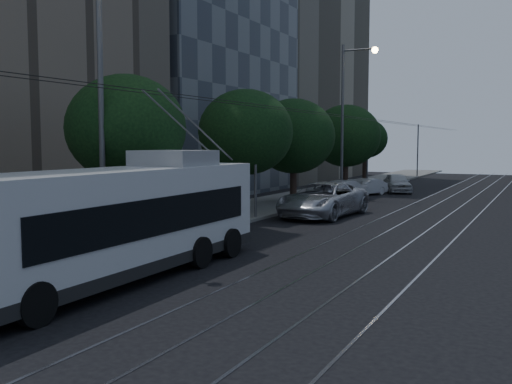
{
  "coord_description": "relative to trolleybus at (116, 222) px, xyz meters",
  "views": [
    {
      "loc": [
        8.08,
        -15.86,
        3.99
      ],
      "look_at": [
        -1.59,
        2.87,
        2.14
      ],
      "focal_mm": 40.0,
      "sensor_mm": 36.0,
      "label": 1
    }
  ],
  "objects": [
    {
      "name": "tram_rails",
      "position": [
        5.4,
        23.32,
        -1.71
      ],
      "size": [
        4.52,
        90.0,
        0.02
      ],
      "color": "#93939B",
      "rests_on": "ground"
    },
    {
      "name": "overhead_wires",
      "position": [
        -2.07,
        23.32,
        1.75
      ],
      "size": [
        2.23,
        90.0,
        6.0
      ],
      "color": "black",
      "rests_on": "ground"
    },
    {
      "name": "tree_4",
      "position": [
        -3.6,
        31.36,
        2.77
      ],
      "size": [
        5.52,
        5.52,
        6.98
      ],
      "color": "#32221C",
      "rests_on": "ground"
    },
    {
      "name": "streetlamp_far",
      "position": [
        -1.88,
        26.6,
        4.77
      ],
      "size": [
        2.6,
        0.44,
        10.85
      ],
      "color": "#5B5B5D",
      "rests_on": "ground"
    },
    {
      "name": "streetlamp_near",
      "position": [
        -2.48,
        2.66,
        4.6
      ],
      "size": [
        2.53,
        0.44,
        10.54
      ],
      "color": "#5B5B5D",
      "rests_on": "ground"
    },
    {
      "name": "tree_3",
      "position": [
        -3.6,
        20.92,
        2.65
      ],
      "size": [
        5.29,
        5.29,
        6.76
      ],
      "color": "#32221C",
      "rests_on": "ground"
    },
    {
      "name": "building_tan_far",
      "position": [
        -16.1,
        45.32,
        15.7
      ],
      "size": [
        14.4,
        22.4,
        34.8
      ],
      "color": "gray",
      "rests_on": "ground"
    },
    {
      "name": "car_white_a",
      "position": [
        -0.69,
        17.65,
        -0.97
      ],
      "size": [
        3.43,
        4.73,
        1.5
      ],
      "primitive_type": "imported",
      "rotation": [
        0.0,
        0.0,
        0.43
      ],
      "color": "silver",
      "rests_on": "ground"
    },
    {
      "name": "pickup_silver",
      "position": [
        0.2,
        16.22,
        -0.8
      ],
      "size": [
        3.49,
        6.82,
        1.84
      ],
      "primitive_type": "imported",
      "rotation": [
        0.0,
        0.0,
        -0.07
      ],
      "color": "silver",
      "rests_on": "ground"
    },
    {
      "name": "car_white_d",
      "position": [
        0.2,
        32.82,
        -0.95
      ],
      "size": [
        3.45,
        4.86,
        1.54
      ],
      "primitive_type": "imported",
      "rotation": [
        0.0,
        0.0,
        0.41
      ],
      "color": "silver",
      "rests_on": "ground"
    },
    {
      "name": "car_white_c",
      "position": [
        -1.31,
        29.25,
        -1.09
      ],
      "size": [
        2.74,
        4.0,
        1.25
      ],
      "primitive_type": "imported",
      "rotation": [
        0.0,
        0.0,
        -0.42
      ],
      "color": "#BDBCC1",
      "rests_on": "ground"
    },
    {
      "name": "building_glass_mid",
      "position": [
        -16.1,
        25.32,
        11.7
      ],
      "size": [
        14.4,
        18.4,
        26.8
      ],
      "color": "#3B414B",
      "rests_on": "ground"
    },
    {
      "name": "sidewalk",
      "position": [
        -4.6,
        23.32,
        -1.64
      ],
      "size": [
        5.0,
        90.0,
        0.15
      ],
      "primitive_type": "cube",
      "color": "slate",
      "rests_on": "ground"
    },
    {
      "name": "car_white_b",
      "position": [
        -1.4,
        23.22,
        -0.98
      ],
      "size": [
        3.6,
        5.49,
        1.48
      ],
      "primitive_type": "imported",
      "rotation": [
        0.0,
        0.0,
        -0.33
      ],
      "color": "silver",
      "rests_on": "ground"
    },
    {
      "name": "tree_2",
      "position": [
        -3.6,
        14.5,
        2.8
      ],
      "size": [
        5.11,
        5.11,
        6.83
      ],
      "color": "#32221C",
      "rests_on": "ground"
    },
    {
      "name": "ground",
      "position": [
        2.9,
        3.32,
        -1.72
      ],
      "size": [
        120.0,
        120.0,
        0.0
      ],
      "primitive_type": "plane",
      "color": "black",
      "rests_on": "ground"
    },
    {
      "name": "tree_5",
      "position": [
        -3.6,
        36.79,
        2.56
      ],
      "size": [
        3.86,
        3.86,
        6.05
      ],
      "color": "#32221C",
      "rests_on": "ground"
    },
    {
      "name": "trolleybus",
      "position": [
        0.0,
        0.0,
        0.0
      ],
      "size": [
        2.77,
        12.54,
        5.63
      ],
      "rotation": [
        0.0,
        0.0,
        0.01
      ],
      "color": "silver",
      "rests_on": "ground"
    },
    {
      "name": "tree_1",
      "position": [
        -3.6,
        4.79,
        2.78
      ],
      "size": [
        4.61,
        4.61,
        6.59
      ],
      "color": "#32221C",
      "rests_on": "ground"
    }
  ]
}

